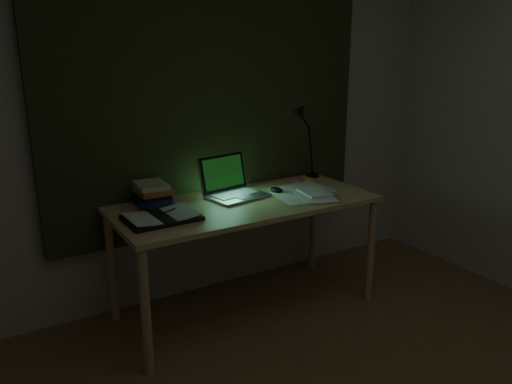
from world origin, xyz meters
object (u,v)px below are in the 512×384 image
Objects in this scene: laptop at (237,178)px; desk_lamp at (314,142)px; open_textbook at (162,217)px; loose_papers at (306,194)px; desk at (246,257)px; book_stack at (152,194)px.

laptop is 0.78× the size of desk_lamp.
loose_papers is at bearing -3.38° from open_textbook.
open_textbook is (-0.56, -0.06, 0.38)m from desk.
open_textbook is (-0.56, -0.16, -0.11)m from laptop.
laptop is at bearing 155.54° from loose_papers.
desk is at bearing -21.82° from book_stack.
desk is 7.24× the size of book_stack.
book_stack is at bearing 157.86° from laptop.
desk is 4.15× the size of open_textbook.
book_stack is 0.95m from loose_papers.
book_stack is (-0.51, 0.21, 0.44)m from desk.
laptop is at bearing -11.47° from book_stack.
desk_lamp is at bearing 3.44° from book_stack.
desk is 4.38× the size of loose_papers.
open_textbook is at bearing 178.65° from loose_papers.
open_textbook is 1.06× the size of loose_papers.
book_stack reaches higher than desk.
book_stack is (0.05, 0.26, 0.06)m from open_textbook.
desk is 0.68m from open_textbook.
laptop is (-0.00, 0.10, 0.49)m from desk.
book_stack is at bearing 158.18° from desk.
loose_papers is at bearing -17.35° from book_stack.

